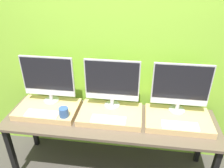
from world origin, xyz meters
TOP-DOWN VIEW (x-y plane):
  - wall_back at (0.00, 0.69)m, footprint 8.00×0.04m
  - workbench at (0.00, 0.31)m, footprint 2.16×0.62m
  - wooden_riser_left at (-0.68, 0.35)m, footprint 0.64×0.41m
  - monitor_left at (-0.68, 0.46)m, footprint 0.56×0.16m
  - keyboard_left at (-0.68, 0.21)m, footprint 0.34×0.12m
  - mug at (-0.44, 0.21)m, footprint 0.09×0.09m
  - wooden_riser_center at (0.00, 0.35)m, footprint 0.64×0.41m
  - monitor_center at (0.00, 0.46)m, footprint 0.56×0.16m
  - keyboard_center at (0.00, 0.21)m, footprint 0.34×0.12m
  - wooden_riser_right at (0.68, 0.35)m, footprint 0.64×0.41m
  - monitor_right at (0.68, 0.46)m, footprint 0.56×0.16m
  - keyboard_right at (0.68, 0.21)m, footprint 0.34×0.12m

SIDE VIEW (x-z plane):
  - workbench at x=0.00m, z-range 0.29..1.00m
  - wooden_riser_left at x=-0.68m, z-range 0.71..0.77m
  - wooden_riser_center at x=0.00m, z-range 0.71..0.77m
  - wooden_riser_right at x=0.68m, z-range 0.71..0.77m
  - keyboard_left at x=-0.68m, z-range 0.77..0.79m
  - keyboard_center at x=0.00m, z-range 0.77..0.79m
  - keyboard_right at x=0.68m, z-range 0.77..0.79m
  - mug at x=-0.44m, z-range 0.77..0.87m
  - monitor_left at x=-0.68m, z-range 0.80..1.32m
  - monitor_center at x=0.00m, z-range 0.80..1.32m
  - monitor_right at x=0.68m, z-range 0.80..1.32m
  - wall_back at x=0.00m, z-range 0.00..2.60m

